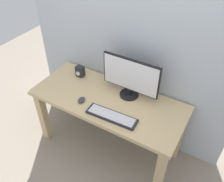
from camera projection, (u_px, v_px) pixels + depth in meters
ground_plane at (109, 145)px, 2.81m from camera, size 6.00×6.00×0.00m
wall_back at (129, 8)px, 2.09m from camera, size 2.27×0.04×3.00m
desk at (108, 108)px, 2.44m from camera, size 1.53×0.65×0.72m
monitor at (130, 77)px, 2.27m from camera, size 0.58×0.19×0.41m
keyboard_primary at (112, 116)px, 2.16m from camera, size 0.48×0.16×0.03m
mouse at (81, 100)px, 2.32m from camera, size 0.08×0.11×0.03m
audio_controller at (80, 71)px, 2.61m from camera, size 0.08×0.08×0.12m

